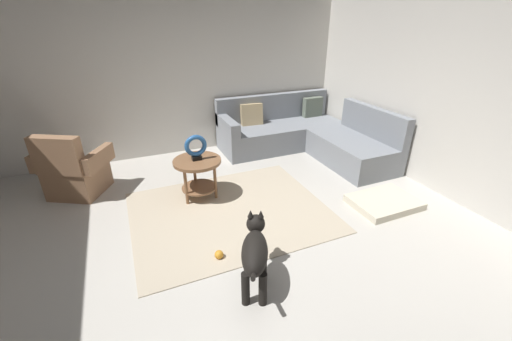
# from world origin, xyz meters

# --- Properties ---
(ground_plane) EXTENTS (6.00, 6.00, 0.10)m
(ground_plane) POSITION_xyz_m (0.00, 0.00, -0.05)
(ground_plane) COLOR beige
(wall_back) EXTENTS (6.00, 0.12, 2.70)m
(wall_back) POSITION_xyz_m (0.00, 2.94, 1.35)
(wall_back) COLOR silver
(wall_back) RESTS_ON ground_plane
(wall_right) EXTENTS (0.12, 6.00, 2.70)m
(wall_right) POSITION_xyz_m (2.94, 0.00, 1.35)
(wall_right) COLOR silver
(wall_right) RESTS_ON ground_plane
(area_rug) EXTENTS (2.30, 1.90, 0.01)m
(area_rug) POSITION_xyz_m (0.15, 0.70, 0.01)
(area_rug) COLOR #BCAD93
(area_rug) RESTS_ON ground_plane
(sectional_couch) EXTENTS (2.20, 2.25, 0.88)m
(sectional_couch) POSITION_xyz_m (1.99, 2.02, 0.29)
(sectional_couch) COLOR gray
(sectional_couch) RESTS_ON ground_plane
(armchair) EXTENTS (0.99, 0.91, 0.88)m
(armchair) POSITION_xyz_m (-1.56, 1.92, 0.32)
(armchair) COLOR #936B4C
(armchair) RESTS_ON ground_plane
(side_table) EXTENTS (0.60, 0.60, 0.54)m
(side_table) POSITION_xyz_m (-0.10, 1.19, 0.42)
(side_table) COLOR brown
(side_table) RESTS_ON ground_plane
(torus_sculpture) EXTENTS (0.28, 0.08, 0.33)m
(torus_sculpture) POSITION_xyz_m (-0.10, 1.19, 0.71)
(torus_sculpture) COLOR black
(torus_sculpture) RESTS_ON side_table
(dog_bed_mat) EXTENTS (0.80, 0.60, 0.09)m
(dog_bed_mat) POSITION_xyz_m (1.98, 0.08, 0.04)
(dog_bed_mat) COLOR beige
(dog_bed_mat) RESTS_ON ground_plane
(dog) EXTENTS (0.42, 0.79, 0.63)m
(dog) POSITION_xyz_m (-0.03, -0.50, 0.38)
(dog) COLOR black
(dog) RESTS_ON ground_plane
(dog_toy_ball) EXTENTS (0.09, 0.09, 0.09)m
(dog_toy_ball) POSITION_xyz_m (-0.22, -0.04, 0.04)
(dog_toy_ball) COLOR orange
(dog_toy_ball) RESTS_ON ground_plane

